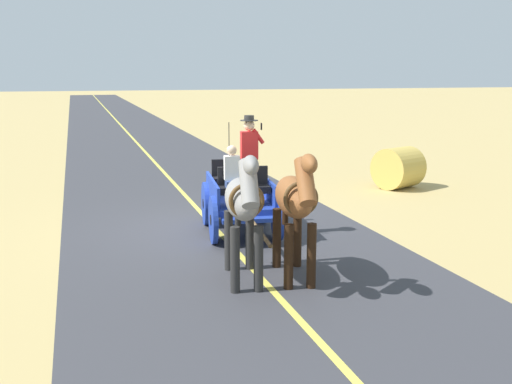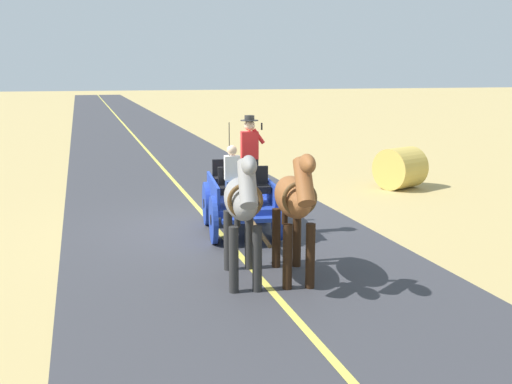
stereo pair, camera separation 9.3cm
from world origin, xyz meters
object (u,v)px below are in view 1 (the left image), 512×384
Objects in this scene: horse_drawn_carriage at (240,195)px; hay_bale at (398,168)px; horse_off_side at (243,203)px; horse_near_side at (295,201)px.

horse_drawn_carriage reaches higher than hay_bale.
horse_off_side is 9.19m from hay_bale.
horse_near_side is 1.00× the size of horse_off_side.
horse_off_side is 1.84× the size of hay_bale.
horse_drawn_carriage is 3.10m from horse_off_side.
horse_drawn_carriage reaches higher than horse_off_side.
horse_drawn_carriage is 6.73m from hay_bale.
hay_bale is (-6.50, -6.46, -0.72)m from horse_off_side.
horse_drawn_carriage is at bearing -88.49° from horse_near_side.
horse_near_side is at bearing 173.73° from horse_off_side.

